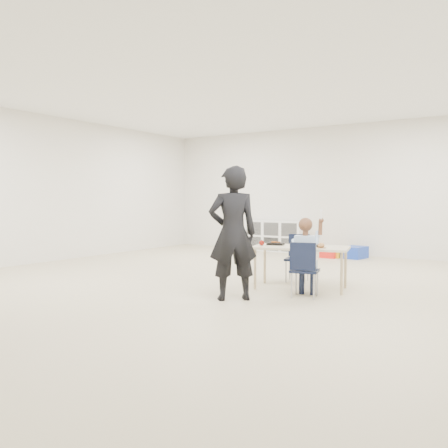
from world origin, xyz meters
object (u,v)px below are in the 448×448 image
Objects in this scene: child at (305,253)px; adult at (233,233)px; table at (301,267)px; cubby_shelf at (275,236)px; chair_near at (305,269)px.

child is 0.68× the size of adult.
adult is (-0.66, -0.61, 0.26)m from child.
child reaches higher than table.
cubby_shelf is 5.44m from adult.
child is (0.00, 0.00, 0.20)m from chair_near.
child is 5.17m from cubby_shelf.
adult reaches higher than cubby_shelf.
child is at bearing -58.82° from cubby_shelf.
adult is at bearing -68.13° from cubby_shelf.
cubby_shelf is (-2.67, 4.42, -0.19)m from child.
table is 1.26× the size of child.
table is at bearing 105.78° from child.
chair_near is at bearing 179.92° from adult.
cubby_shelf is 0.88× the size of adult.
adult is at bearing -123.01° from table.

